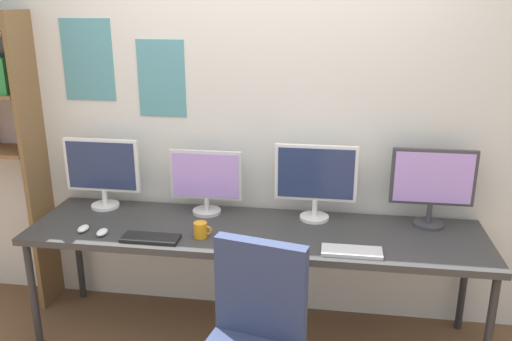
{
  "coord_description": "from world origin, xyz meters",
  "views": [
    {
      "loc": [
        0.43,
        -2.23,
        2.02
      ],
      "look_at": [
        0.0,
        0.65,
        1.09
      ],
      "focal_mm": 37.03,
      "sensor_mm": 36.0,
      "label": 1
    }
  ],
  "objects_px": {
    "mouse_left_side": "(83,229)",
    "mouse_right_side": "(102,232)",
    "desk": "(255,236)",
    "monitor_center_left": "(206,179)",
    "keyboard_left": "(151,238)",
    "coffee_mug": "(201,230)",
    "monitor_far_left": "(102,170)",
    "monitor_far_right": "(433,183)",
    "keyboard_right": "(352,252)",
    "monitor_center_right": "(316,178)"
  },
  "relations": [
    {
      "from": "keyboard_left",
      "to": "coffee_mug",
      "type": "bearing_deg",
      "value": 15.87
    },
    {
      "from": "monitor_center_left",
      "to": "keyboard_right",
      "type": "distance_m",
      "value": 1.03
    },
    {
      "from": "monitor_center_right",
      "to": "coffee_mug",
      "type": "xyz_separation_m",
      "value": [
        -0.63,
        -0.36,
        -0.22
      ]
    },
    {
      "from": "desk",
      "to": "keyboard_left",
      "type": "relative_size",
      "value": 8.26
    },
    {
      "from": "desk",
      "to": "monitor_center_left",
      "type": "height_order",
      "value": "monitor_center_left"
    },
    {
      "from": "mouse_right_side",
      "to": "coffee_mug",
      "type": "bearing_deg",
      "value": 5.26
    },
    {
      "from": "desk",
      "to": "monitor_far_right",
      "type": "xyz_separation_m",
      "value": [
        1.02,
        0.21,
        0.32
      ]
    },
    {
      "from": "desk",
      "to": "monitor_far_left",
      "type": "height_order",
      "value": "monitor_far_left"
    },
    {
      "from": "monitor_far_left",
      "to": "mouse_right_side",
      "type": "distance_m",
      "value": 0.51
    },
    {
      "from": "keyboard_left",
      "to": "coffee_mug",
      "type": "xyz_separation_m",
      "value": [
        0.27,
        0.08,
        0.04
      ]
    },
    {
      "from": "monitor_center_right",
      "to": "mouse_right_side",
      "type": "bearing_deg",
      "value": -160.83
    },
    {
      "from": "monitor_center_right",
      "to": "monitor_far_right",
      "type": "bearing_deg",
      "value": -0.0
    },
    {
      "from": "monitor_center_right",
      "to": "keyboard_right",
      "type": "xyz_separation_m",
      "value": [
        0.22,
        -0.44,
        -0.26
      ]
    },
    {
      "from": "desk",
      "to": "monitor_far_right",
      "type": "distance_m",
      "value": 1.09
    },
    {
      "from": "monitor_far_left",
      "to": "monitor_center_right",
      "type": "bearing_deg",
      "value": 0.0
    },
    {
      "from": "keyboard_left",
      "to": "mouse_left_side",
      "type": "distance_m",
      "value": 0.44
    },
    {
      "from": "monitor_far_right",
      "to": "desk",
      "type": "bearing_deg",
      "value": -168.28
    },
    {
      "from": "monitor_far_left",
      "to": "monitor_center_right",
      "type": "xyz_separation_m",
      "value": [
        1.36,
        0.0,
        0.01
      ]
    },
    {
      "from": "monitor_center_left",
      "to": "mouse_left_side",
      "type": "xyz_separation_m",
      "value": [
        -0.65,
        -0.38,
        -0.21
      ]
    },
    {
      "from": "desk",
      "to": "mouse_right_side",
      "type": "height_order",
      "value": "mouse_right_side"
    },
    {
      "from": "mouse_left_side",
      "to": "mouse_right_side",
      "type": "bearing_deg",
      "value": -13.87
    },
    {
      "from": "monitor_center_left",
      "to": "keyboard_left",
      "type": "xyz_separation_m",
      "value": [
        -0.22,
        -0.44,
        -0.21
      ]
    },
    {
      "from": "coffee_mug",
      "to": "keyboard_left",
      "type": "bearing_deg",
      "value": -164.13
    },
    {
      "from": "monitor_center_right",
      "to": "keyboard_left",
      "type": "distance_m",
      "value": 1.04
    },
    {
      "from": "coffee_mug",
      "to": "monitor_far_left",
      "type": "bearing_deg",
      "value": 153.62
    },
    {
      "from": "desk",
      "to": "monitor_center_left",
      "type": "distance_m",
      "value": 0.48
    },
    {
      "from": "keyboard_left",
      "to": "mouse_left_side",
      "type": "relative_size",
      "value": 3.39
    },
    {
      "from": "monitor_center_left",
      "to": "keyboard_left",
      "type": "bearing_deg",
      "value": -116.34
    },
    {
      "from": "desk",
      "to": "keyboard_left",
      "type": "xyz_separation_m",
      "value": [
        -0.56,
        -0.23,
        0.06
      ]
    },
    {
      "from": "keyboard_right",
      "to": "mouse_right_side",
      "type": "bearing_deg",
      "value": 179.0
    },
    {
      "from": "monitor_far_left",
      "to": "coffee_mug",
      "type": "bearing_deg",
      "value": -26.38
    },
    {
      "from": "monitor_center_left",
      "to": "monitor_center_right",
      "type": "relative_size",
      "value": 0.91
    },
    {
      "from": "keyboard_left",
      "to": "coffee_mug",
      "type": "relative_size",
      "value": 3.07
    },
    {
      "from": "monitor_far_right",
      "to": "mouse_left_side",
      "type": "height_order",
      "value": "monitor_far_right"
    },
    {
      "from": "monitor_far_left",
      "to": "monitor_center_left",
      "type": "height_order",
      "value": "monitor_far_left"
    },
    {
      "from": "monitor_far_right",
      "to": "keyboard_left",
      "type": "bearing_deg",
      "value": -164.39
    },
    {
      "from": "mouse_left_side",
      "to": "mouse_right_side",
      "type": "xyz_separation_m",
      "value": [
        0.13,
        -0.03,
        0.0
      ]
    },
    {
      "from": "desk",
      "to": "coffee_mug",
      "type": "distance_m",
      "value": 0.34
    },
    {
      "from": "keyboard_right",
      "to": "coffee_mug",
      "type": "bearing_deg",
      "value": 174.77
    },
    {
      "from": "keyboard_left",
      "to": "keyboard_right",
      "type": "bearing_deg",
      "value": 0.0
    },
    {
      "from": "monitor_center_right",
      "to": "mouse_left_side",
      "type": "distance_m",
      "value": 1.41
    },
    {
      "from": "monitor_far_left",
      "to": "keyboard_right",
      "type": "xyz_separation_m",
      "value": [
        1.58,
        -0.44,
        -0.25
      ]
    },
    {
      "from": "monitor_far_right",
      "to": "monitor_far_left",
      "type": "bearing_deg",
      "value": 180.0
    },
    {
      "from": "mouse_left_side",
      "to": "coffee_mug",
      "type": "height_order",
      "value": "coffee_mug"
    },
    {
      "from": "monitor_far_right",
      "to": "mouse_right_side",
      "type": "distance_m",
      "value": 1.95
    },
    {
      "from": "monitor_center_right",
      "to": "keyboard_right",
      "type": "relative_size",
      "value": 1.53
    },
    {
      "from": "keyboard_left",
      "to": "keyboard_right",
      "type": "height_order",
      "value": "same"
    },
    {
      "from": "desk",
      "to": "coffee_mug",
      "type": "bearing_deg",
      "value": -152.05
    },
    {
      "from": "monitor_center_right",
      "to": "keyboard_left",
      "type": "relative_size",
      "value": 1.52
    },
    {
      "from": "monitor_far_left",
      "to": "mouse_left_side",
      "type": "bearing_deg",
      "value": -85.34
    }
  ]
}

